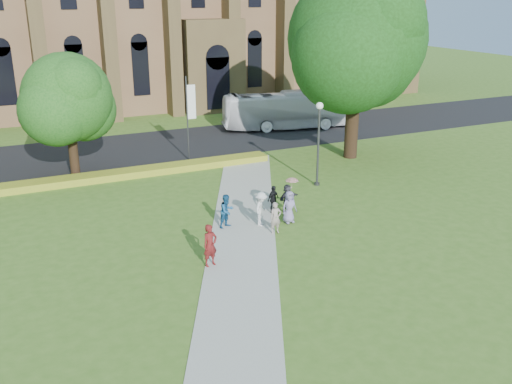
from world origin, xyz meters
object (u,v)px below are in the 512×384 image
large_tree (357,40)px  pedestrian_0 (210,245)px  tour_coach (288,110)px  streetlamp (319,134)px

large_tree → pedestrian_0: 21.06m
tour_coach → pedestrian_0: size_ratio=6.00×
large_tree → tour_coach: 12.15m
large_tree → tour_coach: size_ratio=1.14×
streetlamp → tour_coach: (5.73, 14.62, -1.66)m
streetlamp → large_tree: large_tree is taller
streetlamp → tour_coach: streetlamp is taller
streetlamp → large_tree: 8.73m
streetlamp → pedestrian_0: 12.84m
tour_coach → streetlamp: bearing=171.4°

